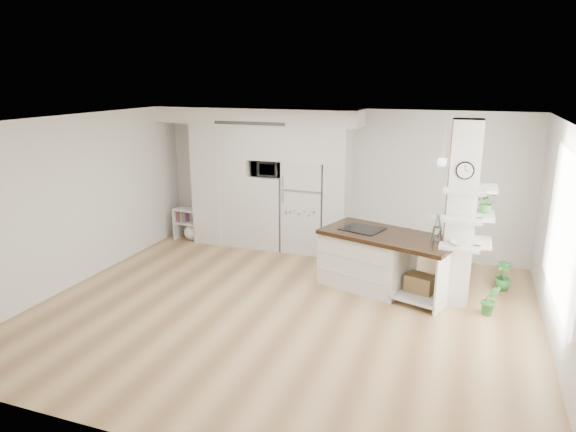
{
  "coord_description": "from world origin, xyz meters",
  "views": [
    {
      "loc": [
        2.37,
        -6.34,
        3.26
      ],
      "look_at": [
        -0.24,
        0.9,
        1.16
      ],
      "focal_mm": 32.0,
      "sensor_mm": 36.0,
      "label": 1
    }
  ],
  "objects_px": {
    "kitchen_island": "(374,258)",
    "floor_plant_a": "(490,300)",
    "bookshelf": "(189,226)",
    "refrigerator": "(306,206)"
  },
  "relations": [
    {
      "from": "refrigerator",
      "to": "floor_plant_a",
      "type": "bearing_deg",
      "value": -28.63
    },
    {
      "from": "bookshelf",
      "to": "floor_plant_a",
      "type": "bearing_deg",
      "value": -13.61
    },
    {
      "from": "refrigerator",
      "to": "floor_plant_a",
      "type": "height_order",
      "value": "refrigerator"
    },
    {
      "from": "floor_plant_a",
      "to": "kitchen_island",
      "type": "bearing_deg",
      "value": 165.42
    },
    {
      "from": "refrigerator",
      "to": "floor_plant_a",
      "type": "relative_size",
      "value": 3.8
    },
    {
      "from": "refrigerator",
      "to": "bookshelf",
      "type": "bearing_deg",
      "value": -175.69
    },
    {
      "from": "bookshelf",
      "to": "floor_plant_a",
      "type": "relative_size",
      "value": 1.41
    },
    {
      "from": "refrigerator",
      "to": "bookshelf",
      "type": "relative_size",
      "value": 2.69
    },
    {
      "from": "bookshelf",
      "to": "floor_plant_a",
      "type": "distance_m",
      "value": 5.99
    },
    {
      "from": "kitchen_island",
      "to": "floor_plant_a",
      "type": "distance_m",
      "value": 1.82
    }
  ]
}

